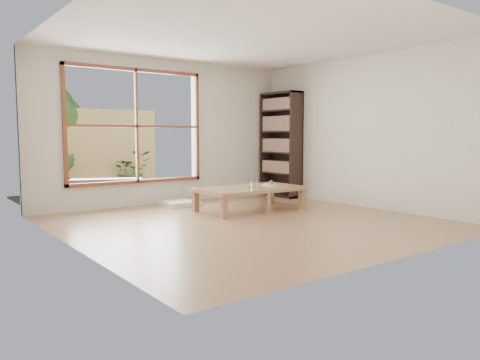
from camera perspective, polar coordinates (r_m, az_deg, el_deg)
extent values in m
plane|color=#A67453|center=(6.75, 1.00, -5.15)|extent=(5.00, 5.00, 0.00)
cube|color=#946B48|center=(7.74, 1.19, -1.08)|extent=(1.79, 1.02, 0.06)
cube|color=#946B48|center=(6.97, -2.01, -3.42)|extent=(0.09, 0.09, 0.33)
cube|color=#946B48|center=(7.66, -5.45, -2.63)|extent=(0.09, 0.09, 0.33)
cube|color=#946B48|center=(7.97, 7.56, -2.34)|extent=(0.09, 0.09, 0.33)
cube|color=#946B48|center=(8.58, 3.78, -1.75)|extent=(0.09, 0.09, 0.33)
cube|color=silver|center=(8.39, -7.42, -2.81)|extent=(0.58, 0.58, 0.08)
cube|color=black|center=(9.58, 4.99, 4.32)|extent=(0.34, 0.95, 2.11)
cylinder|color=silver|center=(7.62, 1.11, -0.44)|extent=(0.08, 0.08, 0.14)
cylinder|color=silver|center=(7.93, 1.91, -0.39)|extent=(0.06, 0.06, 0.09)
cylinder|color=silver|center=(7.78, 1.15, -0.46)|extent=(0.08, 0.08, 0.10)
cylinder|color=silver|center=(7.70, 0.64, -0.58)|extent=(0.07, 0.07, 0.09)
cube|color=white|center=(8.01, 3.65, -0.60)|extent=(0.30, 0.25, 0.02)
sphere|color=#376E2C|center=(8.08, 3.83, -0.26)|extent=(0.07, 0.07, 0.07)
cube|color=gold|center=(7.96, 3.67, -0.50)|extent=(0.05, 0.05, 0.02)
cube|color=beige|center=(7.99, 3.16, -0.49)|extent=(0.07, 0.06, 0.02)
cylinder|color=silver|center=(7.99, 4.06, -0.52)|extent=(0.15, 0.05, 0.01)
cube|color=#342E26|center=(9.54, -15.17, -2.21)|extent=(2.80, 2.00, 0.05)
cube|color=black|center=(9.07, -15.96, -0.01)|extent=(1.34, 0.88, 0.05)
cube|color=black|center=(9.00, -19.85, -1.49)|extent=(0.08, 0.08, 0.36)
cube|color=black|center=(9.30, -19.62, -1.27)|extent=(0.08, 0.08, 0.36)
cube|color=black|center=(8.93, -12.08, -1.34)|extent=(0.08, 0.08, 0.36)
cube|color=black|center=(9.23, -12.09, -1.12)|extent=(0.08, 0.08, 0.36)
cube|color=tan|center=(10.40, -17.33, 3.34)|extent=(2.80, 0.06, 1.80)
imported|color=#305A21|center=(10.56, -13.02, 1.13)|extent=(0.86, 0.76, 0.89)
imported|color=#305A21|center=(9.74, -20.72, 0.51)|extent=(0.50, 0.41, 0.87)
cylinder|color=#4C3D2D|center=(10.48, -21.48, 2.67)|extent=(0.14, 0.14, 1.60)
sphere|color=#305A21|center=(10.51, -21.00, 7.33)|extent=(0.84, 0.84, 0.84)
sphere|color=#305A21|center=(10.51, -22.51, 6.19)|extent=(0.70, 0.70, 0.70)
sphere|color=#305A21|center=(10.40, -21.38, 8.72)|extent=(0.64, 0.64, 0.64)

